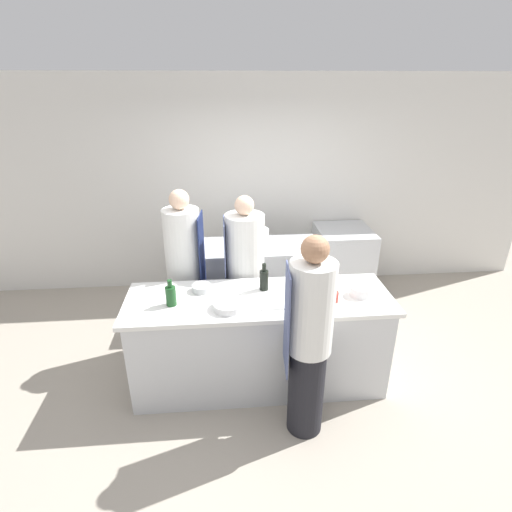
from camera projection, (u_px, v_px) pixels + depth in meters
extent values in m
plane|color=#A89E8E|center=(259.00, 379.00, 3.93)|extent=(16.00, 16.00, 0.00)
cube|color=silver|center=(244.00, 187.00, 5.31)|extent=(8.00, 0.06, 2.80)
cube|color=silver|center=(259.00, 342.00, 3.75)|extent=(2.29, 0.73, 0.88)
cube|color=white|center=(259.00, 299.00, 3.57)|extent=(2.38, 0.76, 0.04)
cube|color=silver|center=(251.00, 282.00, 4.87)|extent=(1.54, 0.64, 0.88)
cube|color=silver|center=(251.00, 247.00, 4.68)|extent=(1.61, 0.66, 0.04)
cube|color=silver|center=(342.00, 261.00, 5.41)|extent=(0.71, 0.75, 0.90)
cube|color=black|center=(349.00, 287.00, 5.16)|extent=(0.56, 0.01, 0.32)
cube|color=black|center=(353.00, 243.00, 4.91)|extent=(0.60, 0.01, 0.06)
cylinder|color=black|center=(306.00, 389.00, 3.24)|extent=(0.29, 0.29, 0.80)
cylinder|color=silver|center=(311.00, 308.00, 2.93)|extent=(0.34, 0.34, 0.74)
cube|color=#4C567F|center=(287.00, 320.00, 2.97)|extent=(0.04, 0.33, 0.85)
sphere|color=#9E7051|center=(315.00, 249.00, 2.74)|extent=(0.20, 0.20, 0.20)
cylinder|color=black|center=(188.00, 313.00, 4.30)|extent=(0.31, 0.31, 0.81)
cylinder|color=silver|center=(183.00, 246.00, 3.98)|extent=(0.36, 0.36, 0.75)
cube|color=#19234C|center=(202.00, 256.00, 4.03)|extent=(0.04, 0.34, 0.86)
sphere|color=beige|center=(179.00, 199.00, 3.79)|extent=(0.20, 0.20, 0.20)
cylinder|color=black|center=(246.00, 313.00, 4.33)|extent=(0.34, 0.34, 0.78)
cylinder|color=silver|center=(245.00, 249.00, 4.02)|extent=(0.39, 0.39, 0.72)
cube|color=#4C567F|center=(225.00, 259.00, 4.05)|extent=(0.01, 0.38, 0.83)
sphere|color=beige|center=(244.00, 205.00, 3.84)|extent=(0.19, 0.19, 0.19)
cylinder|color=black|center=(264.00, 280.00, 3.66)|extent=(0.08, 0.08, 0.19)
cylinder|color=black|center=(264.00, 267.00, 3.60)|extent=(0.04, 0.04, 0.07)
cylinder|color=#19471E|center=(171.00, 296.00, 3.41)|extent=(0.09, 0.09, 0.17)
cylinder|color=#19471E|center=(170.00, 284.00, 3.36)|extent=(0.04, 0.04, 0.07)
cylinder|color=#5B2319|center=(313.00, 271.00, 3.84)|extent=(0.07, 0.07, 0.18)
cylinder|color=#5B2319|center=(314.00, 259.00, 3.79)|extent=(0.03, 0.03, 0.07)
cylinder|color=#B7BABC|center=(201.00, 288.00, 3.66)|extent=(0.18, 0.18, 0.06)
cylinder|color=tan|center=(303.00, 288.00, 3.64)|extent=(0.21, 0.21, 0.08)
cylinder|color=white|center=(361.00, 291.00, 3.58)|extent=(0.19, 0.19, 0.09)
cylinder|color=white|center=(229.00, 305.00, 3.37)|extent=(0.27, 0.27, 0.06)
cylinder|color=#B2382D|center=(334.00, 297.00, 3.47)|extent=(0.08, 0.08, 0.10)
cube|color=white|center=(280.00, 303.00, 3.45)|extent=(0.36, 0.19, 0.01)
cylinder|color=silver|center=(255.00, 238.00, 4.63)|extent=(0.32, 0.32, 0.20)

